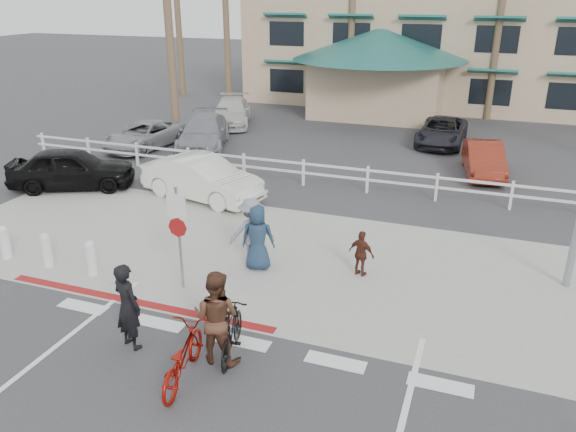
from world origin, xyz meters
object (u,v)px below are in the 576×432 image
at_px(sign_post, 179,233).
at_px(car_red_compact, 72,168).
at_px(car_white_sedan, 202,178).
at_px(bike_red, 182,357).
at_px(bike_black, 232,333).

distance_m(sign_post, car_red_compact, 9.15).
xyz_separation_m(sign_post, car_white_sedan, (-2.55, 5.80, -0.71)).
bearing_deg(car_white_sedan, sign_post, -143.11).
bearing_deg(bike_red, sign_post, -69.49).
bearing_deg(car_white_sedan, car_red_compact, 110.41).
bearing_deg(bike_black, sign_post, -54.36).
distance_m(bike_black, car_white_sedan, 9.23).
xyz_separation_m(sign_post, bike_black, (2.30, -2.06, -0.93)).
distance_m(bike_red, bike_black, 1.14).
bearing_deg(sign_post, bike_red, -59.92).
xyz_separation_m(bike_red, bike_black, (0.52, 1.02, 0.00)).
relative_size(car_white_sedan, car_red_compact, 1.02).
relative_size(bike_red, bike_black, 1.13).
relative_size(bike_red, car_white_sedan, 0.44).
height_order(bike_red, car_red_compact, car_red_compact).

